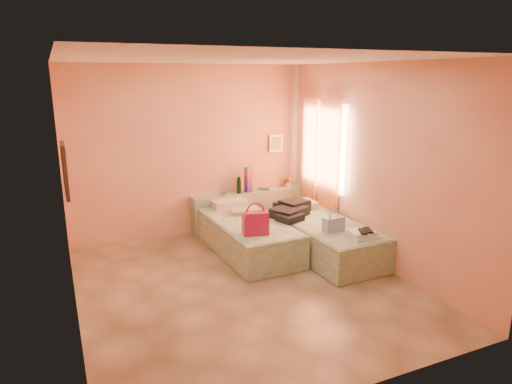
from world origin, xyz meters
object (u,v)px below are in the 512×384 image
(water_bottle, at_px, (239,185))
(green_book, at_px, (264,189))
(headboard_ledge, at_px, (249,209))
(bed_right, at_px, (324,239))
(magenta_handbag, at_px, (255,223))
(flower_vase, at_px, (289,181))
(blue_handbag, at_px, (334,224))
(bed_left, at_px, (248,236))
(towel_stack, at_px, (363,234))

(water_bottle, relative_size, green_book, 1.55)
(headboard_ledge, relative_size, bed_right, 1.02)
(bed_right, height_order, magenta_handbag, magenta_handbag)
(flower_vase, bearing_deg, blue_handbag, -99.88)
(bed_right, height_order, blue_handbag, blue_handbag)
(water_bottle, height_order, flower_vase, water_bottle)
(headboard_ledge, height_order, bed_left, headboard_ledge)
(flower_vase, height_order, blue_handbag, flower_vase)
(water_bottle, distance_m, flower_vase, 0.98)
(magenta_handbag, height_order, blue_handbag, magenta_handbag)
(bed_left, bearing_deg, green_book, 52.30)
(green_book, bearing_deg, water_bottle, -156.12)
(headboard_ledge, relative_size, magenta_handbag, 5.94)
(bed_left, relative_size, blue_handbag, 6.43)
(bed_left, distance_m, water_bottle, 1.19)
(headboard_ledge, distance_m, green_book, 0.45)
(magenta_handbag, relative_size, blue_handbag, 1.11)
(bed_right, bearing_deg, flower_vase, 79.16)
(water_bottle, xyz_separation_m, towel_stack, (0.84, -2.36, -0.24))
(bed_right, distance_m, water_bottle, 1.84)
(flower_vase, height_order, magenta_handbag, flower_vase)
(green_book, bearing_deg, bed_right, -63.34)
(bed_right, xyz_separation_m, magenta_handbag, (-1.14, -0.03, 0.41))
(bed_right, distance_m, flower_vase, 1.73)
(magenta_handbag, bearing_deg, headboard_ledge, 80.94)
(magenta_handbag, bearing_deg, green_book, 72.70)
(green_book, bearing_deg, blue_handbag, -67.19)
(bed_left, bearing_deg, blue_handbag, -47.65)
(water_bottle, distance_m, blue_handbag, 2.07)
(bed_right, bearing_deg, magenta_handbag, 179.46)
(green_book, height_order, magenta_handbag, magenta_handbag)
(bed_right, distance_m, magenta_handbag, 1.21)
(flower_vase, bearing_deg, green_book, 178.21)
(water_bottle, xyz_separation_m, magenta_handbag, (-0.42, -1.63, -0.13))
(green_book, bearing_deg, flower_vase, 16.95)
(bed_left, bearing_deg, water_bottle, 72.93)
(headboard_ledge, relative_size, flower_vase, 8.90)
(bed_left, distance_m, towel_stack, 1.77)
(bed_left, bearing_deg, magenta_handbag, -104.81)
(green_book, bearing_deg, magenta_handbag, -99.81)
(magenta_handbag, xyz_separation_m, blue_handbag, (1.05, -0.33, -0.06))
(headboard_ledge, xyz_separation_m, bed_left, (-0.47, -1.05, -0.08))
(bed_right, bearing_deg, towel_stack, -82.73)
(magenta_handbag, bearing_deg, bed_right, 12.53)
(bed_right, relative_size, towel_stack, 5.71)
(flower_vase, height_order, towel_stack, flower_vase)
(magenta_handbag, xyz_separation_m, towel_stack, (1.26, -0.73, -0.11))
(green_book, xyz_separation_m, towel_stack, (0.35, -2.40, -0.11))
(bed_left, bearing_deg, bed_right, -32.11)
(flower_vase, xyz_separation_m, blue_handbag, (-0.35, -1.99, -0.17))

